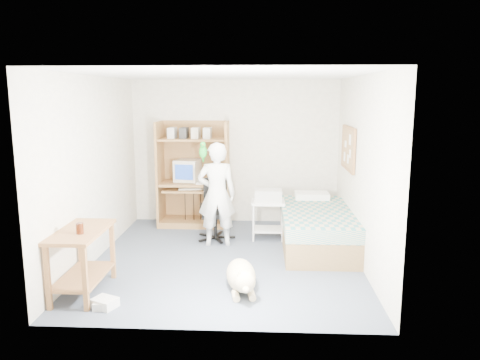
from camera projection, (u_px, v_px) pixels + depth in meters
The scene contains 21 objects.
floor at pixel (227, 259), 6.49m from camera, with size 4.00×4.00×0.00m, color #495164.
wall_back at pixel (235, 152), 8.23m from camera, with size 3.60×0.02×2.50m, color beige.
wall_right at pixel (362, 171), 6.18m from camera, with size 0.02×4.00×2.50m, color beige.
wall_left at pixel (94, 169), 6.35m from camera, with size 0.02×4.00×2.50m, color beige.
ceiling at pixel (226, 75), 6.04m from camera, with size 3.60×4.00×0.02m, color white.
computer_hutch at pixel (194, 178), 8.08m from camera, with size 1.20×0.63×1.80m.
bed at pixel (316, 228), 6.98m from camera, with size 1.02×2.02×0.66m.
side_desk at pixel (82, 252), 5.30m from camera, with size 0.50×1.00×0.75m.
corkboard at pixel (348, 148), 7.02m from camera, with size 0.04×0.94×0.66m.
office_chair at pixel (215, 218), 7.35m from camera, with size 0.53×0.53×0.94m.
person at pixel (217, 194), 6.97m from camera, with size 0.57×0.37×1.56m, color white.
parrot at pixel (203, 151), 6.87m from camera, with size 0.11×0.20×0.32m.
dog at pixel (241, 276), 5.43m from camera, with size 0.44×1.05×0.40m.
printer_cart at pixel (268, 214), 7.33m from camera, with size 0.51×0.41×0.61m.
printer at pixel (268, 195), 7.27m from camera, with size 0.42×0.32×0.18m, color #ACACA7.
crt_monitor at pixel (188, 170), 8.07m from camera, with size 0.45×0.47×0.37m.
keyboard at pixel (192, 188), 7.96m from camera, with size 0.45×0.16×0.03m, color beige.
pencil_cup at pixel (211, 179), 7.98m from camera, with size 0.08×0.08×0.12m, color gold.
drink_glass at pixel (80, 228), 5.10m from camera, with size 0.08×0.08×0.12m, color #3E1809.
floor_box_a at pixel (105, 303), 5.01m from camera, with size 0.25×0.20×0.10m, color silver.
floor_box_b at pixel (103, 304), 5.01m from camera, with size 0.18×0.22×0.08m, color #BAB9B4.
Camera 1 is at (0.50, -6.17, 2.26)m, focal length 35.00 mm.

